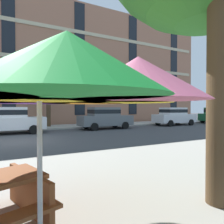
{
  "coord_description": "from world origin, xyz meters",
  "views": [
    {
      "loc": [
        -0.55,
        -11.49,
        1.7
      ],
      "look_at": [
        7.31,
        3.2,
        1.4
      ],
      "focal_mm": 33.02,
      "sensor_mm": 36.0,
      "label": 1
    }
  ],
  "objects_px": {
    "sedan_green": "(217,115)",
    "patio_umbrella": "(39,82)",
    "sedan_white_midblock": "(174,116)",
    "sedan_white": "(9,120)",
    "sedan_gray": "(105,117)",
    "street_tree_middle": "(51,78)"
  },
  "relations": [
    {
      "from": "sedan_green",
      "to": "sedan_white_midblock",
      "type": "bearing_deg",
      "value": 180.0
    },
    {
      "from": "sedan_white_midblock",
      "to": "sedan_green",
      "type": "height_order",
      "value": "same"
    },
    {
      "from": "patio_umbrella",
      "to": "sedan_white",
      "type": "bearing_deg",
      "value": 89.86
    },
    {
      "from": "sedan_white",
      "to": "patio_umbrella",
      "type": "relative_size",
      "value": 1.2
    },
    {
      "from": "sedan_gray",
      "to": "sedan_white_midblock",
      "type": "xyz_separation_m",
      "value": [
        7.69,
        0.0,
        0.0
      ]
    },
    {
      "from": "sedan_gray",
      "to": "street_tree_middle",
      "type": "bearing_deg",
      "value": 141.06
    },
    {
      "from": "sedan_white_midblock",
      "to": "sedan_green",
      "type": "bearing_deg",
      "value": 0.0
    },
    {
      "from": "sedan_white_midblock",
      "to": "sedan_green",
      "type": "xyz_separation_m",
      "value": [
        6.68,
        0.0,
        0.0
      ]
    },
    {
      "from": "sedan_white_midblock",
      "to": "sedan_gray",
      "type": "bearing_deg",
      "value": 180.0
    },
    {
      "from": "patio_umbrella",
      "to": "sedan_gray",
      "type": "bearing_deg",
      "value": 60.84
    },
    {
      "from": "sedan_white_midblock",
      "to": "patio_umbrella",
      "type": "xyz_separation_m",
      "value": [
        -14.78,
        -12.7,
        1.05
      ]
    },
    {
      "from": "street_tree_middle",
      "to": "sedan_white",
      "type": "bearing_deg",
      "value": -138.21
    },
    {
      "from": "sedan_white_midblock",
      "to": "patio_umbrella",
      "type": "distance_m",
      "value": 19.51
    },
    {
      "from": "sedan_white",
      "to": "sedan_gray",
      "type": "relative_size",
      "value": 1.0
    },
    {
      "from": "sedan_white_midblock",
      "to": "sedan_white",
      "type": "bearing_deg",
      "value": 180.0
    },
    {
      "from": "sedan_white_midblock",
      "to": "street_tree_middle",
      "type": "distance_m",
      "value": 12.26
    },
    {
      "from": "sedan_gray",
      "to": "sedan_white_midblock",
      "type": "bearing_deg",
      "value": 0.0
    },
    {
      "from": "sedan_gray",
      "to": "street_tree_middle",
      "type": "height_order",
      "value": "street_tree_middle"
    },
    {
      "from": "sedan_green",
      "to": "patio_umbrella",
      "type": "relative_size",
      "value": 1.2
    },
    {
      "from": "sedan_green",
      "to": "patio_umbrella",
      "type": "height_order",
      "value": "patio_umbrella"
    },
    {
      "from": "sedan_green",
      "to": "sedan_gray",
      "type": "bearing_deg",
      "value": 180.0
    },
    {
      "from": "street_tree_middle",
      "to": "patio_umbrella",
      "type": "height_order",
      "value": "street_tree_middle"
    }
  ]
}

